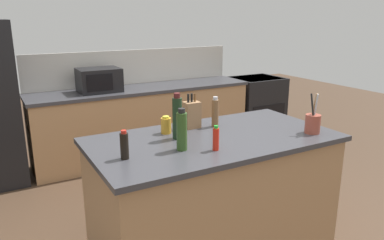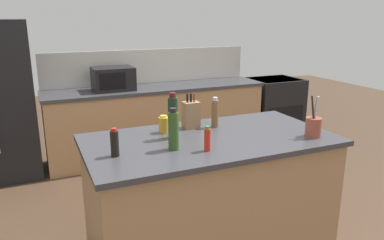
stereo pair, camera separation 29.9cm
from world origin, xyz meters
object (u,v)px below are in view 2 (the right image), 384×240
Objects in this scene: knife_block at (191,114)px; pepper_grinder at (215,113)px; olive_oil_bottle at (173,130)px; soy_sauce_bottle at (115,143)px; range_oven at (273,108)px; hot_sauce_bottle at (207,139)px; utensil_crock at (313,126)px; honey_jar at (164,124)px; microwave at (113,79)px; wine_bottle at (173,117)px.

knife_block is 0.20m from pepper_grinder.
olive_oil_bottle is 1.53× the size of soy_sauce_bottle.
pepper_grinder reaches higher than range_oven.
hot_sauce_bottle is 0.91× the size of soy_sauce_bottle.
pepper_grinder is 0.98m from soy_sauce_bottle.
soy_sauce_bottle is at bearing -141.86° from range_oven.
utensil_crock is at bearing -119.97° from range_oven.
range_oven is 3.17m from honey_jar.
microwave reaches higher than soy_sauce_bottle.
utensil_crock is 1.25× the size of pepper_grinder.
pepper_grinder is 0.63m from olive_oil_bottle.
soy_sauce_bottle is at bearing 175.51° from olive_oil_bottle.
microwave reaches higher than honey_jar.
hot_sauce_bottle is (0.12, -0.36, -0.08)m from wine_bottle.
pepper_grinder is at bearing 137.45° from utensil_crock.
olive_oil_bottle is at bearing -91.93° from microwave.
range_oven is 2.97m from knife_block.
wine_bottle is at bearing 22.95° from soy_sauce_bottle.
olive_oil_bottle is at bearing -127.46° from knife_block.
knife_block is 0.97m from utensil_crock.
honey_jar is 0.55× the size of pepper_grinder.
pepper_grinder reaches higher than soy_sauce_bottle.
utensil_crock is at bearing -38.88° from knife_block.
soy_sauce_bottle reaches higher than honey_jar.
soy_sauce_bottle is (-0.91, -0.34, -0.03)m from pepper_grinder.
soy_sauce_bottle is (-0.72, -0.40, -0.02)m from knife_block.
microwave is 1.93m from honey_jar.
utensil_crock reaches higher than hot_sauce_bottle.
knife_block is 0.98× the size of olive_oil_bottle.
microwave is at bearing 90.22° from wine_bottle.
honey_jar is 0.45m from pepper_grinder.
range_oven is at bearing 46.55° from hot_sauce_bottle.
wine_bottle is 1.81× the size of soy_sauce_bottle.
microwave is 2.69m from utensil_crock.
microwave is 3.56× the size of honey_jar.
knife_block is 0.31m from wine_bottle.
olive_oil_bottle is at bearing 149.45° from hot_sauce_bottle.
soy_sauce_bottle is (-0.47, -0.37, 0.03)m from honey_jar.
wine_bottle is (0.01, -2.09, 0.02)m from microwave.
microwave is 2.46m from hot_sauce_bottle.
honey_jar is at bearing 151.27° from utensil_crock.
utensil_crock is at bearing -67.95° from microwave.
wine_bottle reaches higher than utensil_crock.
wine_bottle is 0.54m from soy_sauce_bottle.
range_oven is at bearing 42.72° from olive_oil_bottle.
olive_oil_bottle reaches higher than range_oven.
microwave is at bearing 96.12° from knife_block.
honey_jar is (-2.46, -1.93, 0.54)m from range_oven.
soy_sauce_bottle is (-0.49, -0.21, -0.07)m from wine_bottle.
honey_jar is at bearing -141.82° from range_oven.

